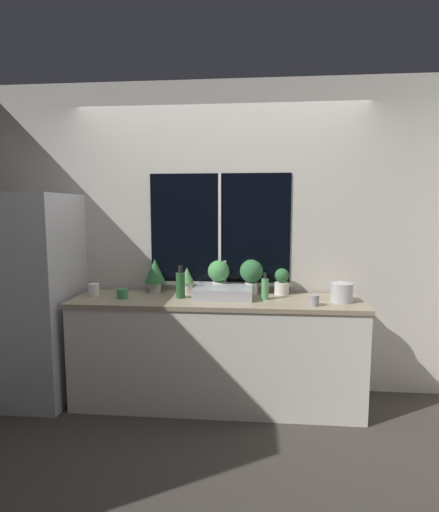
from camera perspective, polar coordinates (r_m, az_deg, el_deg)
The scene contains 18 objects.
ground_plane at distance 3.31m, azimuth -0.98°, elevation -22.39°, with size 14.00×14.00×0.00m, color #38332D.
wall_back at distance 3.54m, azimuth 0.08°, elevation 2.50°, with size 8.00×0.09×2.70m.
wall_left at distance 5.02m, azimuth -24.12°, elevation 3.17°, with size 0.06×7.00×2.70m.
wall_right at distance 4.75m, azimuth 27.81°, elevation 2.81°, with size 0.06×7.00×2.70m.
counter at distance 3.39m, azimuth -0.46°, elevation -13.44°, with size 2.34×0.60×0.89m.
refrigerator at distance 3.73m, azimuth -24.90°, elevation -5.42°, with size 0.64×0.72×1.74m.
sink at distance 3.28m, azimuth 0.53°, elevation -5.20°, with size 0.48×0.38×0.28m.
potted_plant_far_left at distance 3.53m, azimuth -9.21°, elevation -2.33°, with size 0.19×0.19×0.29m.
potted_plant_left at distance 3.48m, azimuth -4.66°, elevation -3.28°, with size 0.12×0.12×0.22m.
potted_plant_center at distance 3.44m, azimuth -0.08°, elevation -2.56°, with size 0.19×0.19×0.29m.
potted_plant_right at distance 3.42m, azimuth 4.58°, elevation -2.45°, with size 0.20×0.20×0.30m.
potted_plant_far_right at distance 3.44m, azimuth 8.88°, elevation -3.62°, with size 0.12×0.12×0.22m.
soap_bottle at distance 3.24m, azimuth 6.51°, elevation -4.61°, with size 0.06×0.06×0.22m.
bottle_tall at distance 3.28m, azimuth -5.59°, elevation -4.08°, with size 0.07×0.07×0.27m.
mug_green at distance 3.36m, azimuth -13.72°, elevation -5.24°, with size 0.09×0.09×0.08m.
mug_grey at distance 3.10m, azimuth 13.36°, elevation -6.20°, with size 0.07×0.07×0.08m.
mug_white at distance 3.51m, azimuth -17.51°, elevation -4.63°, with size 0.09×0.09×0.10m.
kettle at distance 3.27m, azimuth 17.08°, elevation -4.91°, with size 0.17×0.17×0.17m.
Camera 1 is at (0.31, -2.88, 1.61)m, focal length 28.00 mm.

